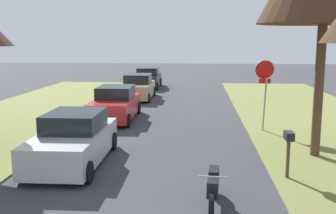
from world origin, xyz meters
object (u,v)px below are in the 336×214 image
(parked_sedan_silver, at_px, (74,140))
(curbside_mailbox, at_px, (289,141))
(stop_sign_far, at_px, (265,80))
(parked_sedan_tan, at_px, (138,88))
(parked_sedan_red, at_px, (115,104))
(parked_motorcycle, at_px, (213,187))
(parked_sedan_black, at_px, (148,78))

(parked_sedan_silver, bearing_deg, curbside_mailbox, -8.63)
(stop_sign_far, distance_m, parked_sedan_tan, 11.17)
(parked_sedan_red, distance_m, parked_motorcycle, 10.77)
(parked_sedan_silver, xyz_separation_m, parked_motorcycle, (4.15, -2.99, -0.24))
(parked_sedan_tan, relative_size, curbside_mailbox, 3.48)
(parked_sedan_silver, xyz_separation_m, parked_sedan_red, (-0.17, 6.88, 0.00))
(parked_sedan_red, height_order, curbside_mailbox, parked_sedan_red)
(stop_sign_far, xyz_separation_m, parked_sedan_red, (-6.63, 2.06, -1.43))
(stop_sign_far, xyz_separation_m, parked_sedan_tan, (-6.61, 8.89, -1.43))
(parked_sedan_tan, bearing_deg, curbside_mailbox, -66.48)
(parked_sedan_silver, height_order, parked_motorcycle, parked_sedan_silver)
(parked_sedan_tan, bearing_deg, parked_sedan_black, 91.34)
(parked_sedan_silver, bearing_deg, parked_sedan_tan, 90.59)
(stop_sign_far, xyz_separation_m, parked_sedan_black, (-6.75, 15.05, -1.43))
(parked_sedan_tan, bearing_deg, parked_motorcycle, -75.57)
(parked_sedan_red, relative_size, parked_sedan_tan, 1.00)
(stop_sign_far, bearing_deg, parked_motorcycle, -106.51)
(stop_sign_far, relative_size, parked_sedan_silver, 0.66)
(parked_sedan_silver, relative_size, parked_sedan_black, 1.00)
(parked_motorcycle, bearing_deg, parked_sedan_tan, 104.43)
(stop_sign_far, distance_m, parked_motorcycle, 8.31)
(parked_sedan_silver, height_order, parked_sedan_tan, same)
(parked_motorcycle, distance_m, curbside_mailbox, 2.97)
(stop_sign_far, relative_size, parked_sedan_red, 0.66)
(parked_sedan_red, height_order, parked_sedan_tan, same)
(parked_sedan_red, bearing_deg, stop_sign_far, -17.26)
(stop_sign_far, bearing_deg, parked_sedan_red, 162.74)
(parked_sedan_black, bearing_deg, parked_sedan_red, -89.47)
(parked_sedan_red, bearing_deg, parked_motorcycle, -66.35)
(parked_sedan_red, xyz_separation_m, parked_motorcycle, (4.32, -9.86, -0.24))
(parked_sedan_silver, relative_size, parked_motorcycle, 2.16)
(stop_sign_far, distance_m, parked_sedan_silver, 8.19)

